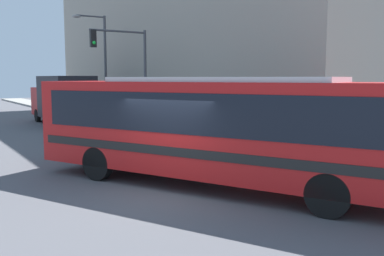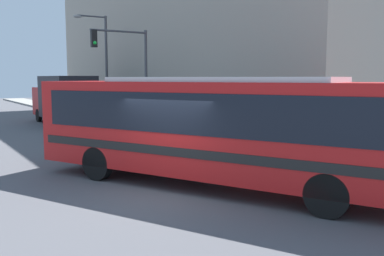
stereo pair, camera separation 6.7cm
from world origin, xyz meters
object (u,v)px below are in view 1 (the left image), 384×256
at_px(parking_meter, 182,121).
at_px(pedestrian_near_corner, 197,118).
at_px(city_bus, 221,124).
at_px(traffic_light_pole, 127,62).
at_px(fire_hydrant, 219,137).
at_px(street_lamp, 101,59).
at_px(delivery_truck, 62,98).

height_order(parking_meter, pedestrian_near_corner, pedestrian_near_corner).
relative_size(city_bus, traffic_light_pole, 2.08).
bearing_deg(traffic_light_pole, fire_hydrant, -82.52).
distance_m(parking_meter, street_lamp, 10.84).
relative_size(delivery_truck, pedestrian_near_corner, 4.00).
xyz_separation_m(delivery_truck, street_lamp, (2.60, -0.45, 2.62)).
xyz_separation_m(traffic_light_pole, street_lamp, (0.90, 6.16, 0.38)).
distance_m(delivery_truck, pedestrian_near_corner, 11.61).
xyz_separation_m(city_bus, street_lamp, (3.76, 18.52, 2.55)).
distance_m(city_bus, street_lamp, 19.07).
xyz_separation_m(city_bus, parking_meter, (3.80, 8.21, -0.79)).
bearing_deg(city_bus, traffic_light_pole, 50.99).
distance_m(traffic_light_pole, street_lamp, 6.23).
distance_m(delivery_truck, traffic_light_pole, 7.18).
distance_m(delivery_truck, fire_hydrant, 14.10).
bearing_deg(parking_meter, traffic_light_pole, 102.80).
bearing_deg(street_lamp, parking_meter, -89.78).
relative_size(city_bus, street_lamp, 1.63).
height_order(city_bus, pedestrian_near_corner, city_bus).
relative_size(fire_hydrant, street_lamp, 0.10).
distance_m(street_lamp, pedestrian_near_corner, 11.17).
relative_size(delivery_truck, traffic_light_pole, 1.32).
bearing_deg(fire_hydrant, traffic_light_pole, 97.48).
relative_size(city_bus, fire_hydrant, 16.16).
relative_size(fire_hydrant, parking_meter, 0.59).
bearing_deg(traffic_light_pole, parking_meter, -77.20).
bearing_deg(parking_meter, street_lamp, 90.22).
height_order(delivery_truck, fire_hydrant, delivery_truck).
bearing_deg(street_lamp, traffic_light_pole, -98.35).
distance_m(city_bus, parking_meter, 9.08).
height_order(fire_hydrant, parking_meter, parking_meter).
height_order(fire_hydrant, street_lamp, street_lamp).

